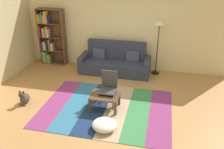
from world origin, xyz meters
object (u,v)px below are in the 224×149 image
Objects in this scene: couch at (115,63)px; bookshelf at (49,38)px; tv_remote at (109,95)px; coffee_table at (105,97)px; pouf at (104,125)px; dog at (24,98)px; standing_lamp at (159,30)px; folding_chair at (109,86)px.

bookshelf reaches higher than couch.
tv_remote is at bearing -81.92° from couch.
coffee_table reaches higher than pouf.
bookshelf is at bearing 100.93° from tv_remote.
bookshelf is (-2.39, 0.28, 0.60)m from couch.
dog is (-2.25, 0.56, 0.04)m from pouf.
pouf is at bearing -76.64° from coffee_table.
pouf is (2.78, -3.21, -0.82)m from bookshelf.
couch is 2.15m from coffee_table.
coffee_table is 2.82m from standing_lamp.
tv_remote is 0.25m from folding_chair.
pouf is 1.36× the size of dog.
coffee_table is at bearing -43.06° from bookshelf.
tv_remote is (-1.00, -2.32, -1.06)m from standing_lamp.
coffee_table is 0.13m from tv_remote.
couch is at bearing 97.49° from pouf.
couch is 1.30× the size of standing_lamp.
couch is at bearing -171.71° from standing_lamp.
folding_chair is (-0.06, 0.20, 0.14)m from tv_remote.
standing_lamp reaches higher than dog.
couch is 2.51× the size of folding_chair.
bookshelf is 3.55× the size of pouf.
couch is 3.25× the size of coffee_table.
bookshelf is 3.73m from standing_lamp.
couch reaches higher than folding_chair.
bookshelf is 12.81× the size of tv_remote.
couch is 1.18× the size of bookshelf.
couch is 2.48m from bookshelf.
dog is 0.44× the size of folding_chair.
standing_lamp reaches higher than tv_remote.
tv_remote is (0.11, 0.00, 0.08)m from coffee_table.
standing_lamp is 2.74m from tv_remote.
standing_lamp is 11.60× the size of tv_remote.
bookshelf is at bearing 173.28° from couch.
couch is 2.96m from pouf.
folding_chair is at bearing 11.69° from dog.
bookshelf is 3.47m from folding_chair.
pouf is 3.61× the size of tv_remote.
standing_lamp reaches higher than pouf.
pouf is at bearing -33.38° from folding_chair.
bookshelf is 2.76× the size of coffee_table.
dog is (-2.06, -0.23, -0.15)m from coffee_table.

